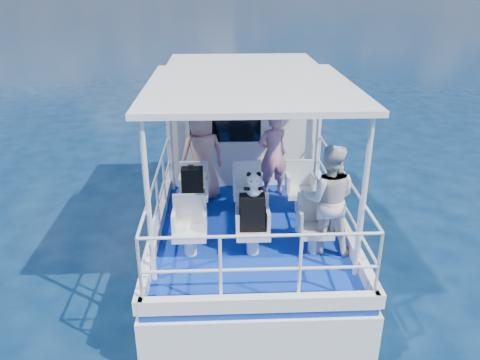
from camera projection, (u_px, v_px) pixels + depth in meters
name	position (u px, v px, depth m)	size (l,w,h in m)	color
ground	(248.00, 262.00, 8.19)	(2000.00, 2000.00, 0.00)	#071B39
hull	(245.00, 234.00, 9.11)	(3.00, 7.00, 1.60)	white
deck	(245.00, 194.00, 8.77)	(2.90, 6.90, 0.10)	#0B2A9E
cabin	(242.00, 116.00, 9.51)	(2.85, 2.00, 2.20)	white
canopy	(250.00, 86.00, 6.77)	(3.00, 3.20, 0.08)	white
canopy_posts	(250.00, 161.00, 7.17)	(2.77, 2.97, 2.20)	white
railings	(251.00, 206.00, 7.11)	(2.84, 3.59, 1.00)	white
seat_port_fwd	(194.00, 203.00, 7.91)	(0.48, 0.46, 0.38)	silver
seat_center_fwd	(247.00, 202.00, 7.95)	(0.48, 0.46, 0.38)	silver
seat_stbd_fwd	(300.00, 201.00, 7.98)	(0.48, 0.46, 0.38)	silver
seat_port_aft	(190.00, 242.00, 6.72)	(0.48, 0.46, 0.38)	silver
seat_center_aft	(253.00, 241.00, 6.75)	(0.48, 0.46, 0.38)	silver
seat_stbd_aft	(314.00, 240.00, 6.79)	(0.48, 0.46, 0.38)	silver
passenger_port_fwd	(202.00, 155.00, 8.23)	(0.61, 0.44, 1.64)	tan
passenger_stbd_fwd	(273.00, 154.00, 8.38)	(0.57, 0.37, 1.56)	#BF7B90
passenger_stbd_aft	(328.00, 199.00, 6.59)	(0.79, 0.62, 1.63)	silver
backpack_port	(192.00, 181.00, 7.70)	(0.35, 0.20, 0.46)	black
backpack_center	(252.00, 212.00, 6.58)	(0.36, 0.20, 0.53)	black
compact_camera	(191.00, 167.00, 7.58)	(0.09, 0.06, 0.06)	black
panda	(254.00, 184.00, 6.39)	(0.23, 0.19, 0.35)	white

